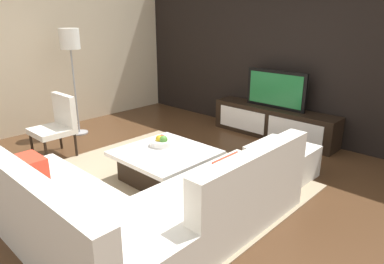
{
  "coord_description": "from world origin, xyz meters",
  "views": [
    {
      "loc": [
        2.79,
        -2.48,
        1.92
      ],
      "look_at": [
        -0.11,
        0.57,
        0.51
      ],
      "focal_mm": 32.61,
      "sensor_mm": 36.0,
      "label": 1
    }
  ],
  "objects_px": {
    "sectional_couch": "(134,207)",
    "floor_lamp": "(70,46)",
    "ottoman": "(282,162)",
    "media_console": "(273,123)",
    "coffee_table": "(165,165)",
    "television": "(276,89)",
    "fruit_bowl": "(161,142)",
    "accent_chair_near": "(58,122)"
  },
  "relations": [
    {
      "from": "media_console",
      "to": "ottoman",
      "type": "distance_m",
      "value": 1.51
    },
    {
      "from": "fruit_bowl",
      "to": "television",
      "type": "bearing_deg",
      "value": 82.83
    },
    {
      "from": "television",
      "to": "fruit_bowl",
      "type": "bearing_deg",
      "value": -97.17
    },
    {
      "from": "television",
      "to": "fruit_bowl",
      "type": "distance_m",
      "value": 2.24
    },
    {
      "from": "accent_chair_near",
      "to": "ottoman",
      "type": "relative_size",
      "value": 1.24
    },
    {
      "from": "coffee_table",
      "to": "media_console",
      "type": "bearing_deg",
      "value": 87.51
    },
    {
      "from": "coffee_table",
      "to": "fruit_bowl",
      "type": "bearing_deg",
      "value": 150.47
    },
    {
      "from": "sectional_couch",
      "to": "ottoman",
      "type": "xyz_separation_m",
      "value": [
        0.35,
        2.0,
        -0.08
      ]
    },
    {
      "from": "media_console",
      "to": "floor_lamp",
      "type": "relative_size",
      "value": 1.22
    },
    {
      "from": "sectional_couch",
      "to": "accent_chair_near",
      "type": "relative_size",
      "value": 2.79
    },
    {
      "from": "television",
      "to": "fruit_bowl",
      "type": "xyz_separation_m",
      "value": [
        -0.28,
        -2.2,
        -0.37
      ]
    },
    {
      "from": "media_console",
      "to": "floor_lamp",
      "type": "distance_m",
      "value": 3.48
    },
    {
      "from": "media_console",
      "to": "coffee_table",
      "type": "relative_size",
      "value": 2.02
    },
    {
      "from": "media_console",
      "to": "fruit_bowl",
      "type": "bearing_deg",
      "value": -97.17
    },
    {
      "from": "television",
      "to": "accent_chair_near",
      "type": "distance_m",
      "value": 3.33
    },
    {
      "from": "sectional_couch",
      "to": "ottoman",
      "type": "bearing_deg",
      "value": 80.16
    },
    {
      "from": "coffee_table",
      "to": "television",
      "type": "bearing_deg",
      "value": 87.51
    },
    {
      "from": "fruit_bowl",
      "to": "accent_chair_near",
      "type": "bearing_deg",
      "value": -159.32
    },
    {
      "from": "media_console",
      "to": "floor_lamp",
      "type": "bearing_deg",
      "value": -139.81
    },
    {
      "from": "floor_lamp",
      "to": "television",
      "type": "bearing_deg",
      "value": 40.19
    },
    {
      "from": "television",
      "to": "floor_lamp",
      "type": "height_order",
      "value": "floor_lamp"
    },
    {
      "from": "accent_chair_near",
      "to": "ottoman",
      "type": "distance_m",
      "value": 3.11
    },
    {
      "from": "coffee_table",
      "to": "accent_chair_near",
      "type": "height_order",
      "value": "accent_chair_near"
    },
    {
      "from": "accent_chair_near",
      "to": "ottoman",
      "type": "bearing_deg",
      "value": 27.46
    },
    {
      "from": "media_console",
      "to": "sectional_couch",
      "type": "relative_size",
      "value": 0.87
    },
    {
      "from": "coffee_table",
      "to": "fruit_bowl",
      "type": "distance_m",
      "value": 0.31
    },
    {
      "from": "television",
      "to": "ottoman",
      "type": "bearing_deg",
      "value": -54.98
    },
    {
      "from": "coffee_table",
      "to": "floor_lamp",
      "type": "distance_m",
      "value": 2.71
    },
    {
      "from": "media_console",
      "to": "coffee_table",
      "type": "height_order",
      "value": "media_console"
    },
    {
      "from": "coffee_table",
      "to": "ottoman",
      "type": "xyz_separation_m",
      "value": [
        0.96,
        1.06,
        -0.0
      ]
    },
    {
      "from": "accent_chair_near",
      "to": "floor_lamp",
      "type": "xyz_separation_m",
      "value": [
        -0.68,
        0.67,
        0.97
      ]
    },
    {
      "from": "floor_lamp",
      "to": "media_console",
      "type": "bearing_deg",
      "value": 40.19
    },
    {
      "from": "ottoman",
      "to": "fruit_bowl",
      "type": "xyz_separation_m",
      "value": [
        -1.14,
        -0.96,
        0.23
      ]
    },
    {
      "from": "coffee_table",
      "to": "accent_chair_near",
      "type": "bearing_deg",
      "value": -164.34
    },
    {
      "from": "television",
      "to": "floor_lamp",
      "type": "distance_m",
      "value": 3.33
    },
    {
      "from": "sectional_couch",
      "to": "floor_lamp",
      "type": "distance_m",
      "value": 3.42
    },
    {
      "from": "sectional_couch",
      "to": "ottoman",
      "type": "relative_size",
      "value": 3.47
    },
    {
      "from": "media_console",
      "to": "ottoman",
      "type": "xyz_separation_m",
      "value": [
        0.86,
        -1.23,
        -0.05
      ]
    },
    {
      "from": "accent_chair_near",
      "to": "fruit_bowl",
      "type": "relative_size",
      "value": 3.11
    },
    {
      "from": "coffee_table",
      "to": "sectional_couch",
      "type": "bearing_deg",
      "value": -56.66
    },
    {
      "from": "media_console",
      "to": "coffee_table",
      "type": "xyz_separation_m",
      "value": [
        -0.1,
        -2.3,
        -0.05
      ]
    },
    {
      "from": "ottoman",
      "to": "fruit_bowl",
      "type": "height_order",
      "value": "fruit_bowl"
    }
  ]
}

